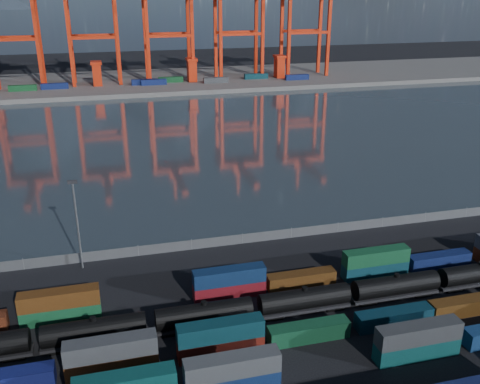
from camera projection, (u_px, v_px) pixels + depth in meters
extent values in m
plane|color=black|center=(291.00, 327.00, 78.67)|extent=(700.00, 700.00, 0.00)
plane|color=#29353C|center=(182.00, 139.00, 173.23)|extent=(700.00, 700.00, 0.00)
cube|color=#514F4C|center=(149.00, 82.00, 267.43)|extent=(700.00, 70.00, 2.00)
cube|color=#0D4542|center=(125.00, 384.00, 62.02)|extent=(11.92, 2.42, 2.58)
cube|color=navy|center=(232.00, 382.00, 65.98)|extent=(11.92, 2.42, 2.58)
cube|color=#494C4F|center=(232.00, 365.00, 65.04)|extent=(11.92, 2.42, 2.58)
cube|color=#0C403F|center=(416.00, 349.00, 71.99)|extent=(11.92, 2.42, 2.58)
cube|color=#36383A|center=(419.00, 333.00, 71.05)|extent=(11.92, 2.42, 2.58)
cube|color=navy|center=(5.00, 381.00, 66.12)|extent=(11.81, 2.40, 2.56)
cube|color=#5C2D12|center=(112.00, 364.00, 69.16)|extent=(11.81, 2.40, 2.56)
cube|color=#3F4244|center=(111.00, 348.00, 68.23)|extent=(11.81, 2.40, 2.56)
cube|color=#62170E|center=(221.00, 346.00, 72.54)|extent=(11.81, 2.40, 2.56)
cube|color=#0B333C|center=(220.00, 330.00, 71.61)|extent=(11.81, 2.40, 2.56)
cube|color=#134A2C|center=(309.00, 332.00, 75.54)|extent=(11.81, 2.40, 2.56)
cube|color=#0B2A39|center=(394.00, 318.00, 78.68)|extent=(11.81, 2.40, 2.56)
cube|color=#502F10|center=(465.00, 306.00, 81.53)|extent=(11.81, 2.40, 2.56)
cube|color=#16552F|center=(61.00, 313.00, 79.87)|extent=(11.66, 2.37, 2.53)
cube|color=#5A3212|center=(59.00, 298.00, 78.94)|extent=(11.66, 2.37, 2.53)
cube|color=maroon|center=(229.00, 289.00, 85.96)|extent=(11.66, 2.37, 2.53)
cube|color=#0F264C|center=(229.00, 276.00, 85.04)|extent=(11.66, 2.37, 2.53)
cube|color=#502D10|center=(301.00, 279.00, 88.84)|extent=(11.66, 2.37, 2.53)
cube|color=#0D3744|center=(375.00, 269.00, 92.02)|extent=(11.66, 2.37, 2.53)
cube|color=#16522E|center=(376.00, 256.00, 91.09)|extent=(11.66, 2.37, 2.53)
cube|color=#0F1B4C|center=(439.00, 260.00, 94.97)|extent=(11.66, 2.37, 2.53)
cube|color=black|center=(15.00, 355.00, 72.25)|extent=(2.71, 1.95, 0.65)
cylinder|color=black|center=(94.00, 330.00, 73.95)|extent=(14.11, 3.15, 3.15)
cylinder|color=black|center=(93.00, 319.00, 73.32)|extent=(0.87, 0.87, 0.54)
cube|color=black|center=(95.00, 340.00, 74.59)|extent=(14.65, 2.17, 0.43)
cube|color=black|center=(59.00, 348.00, 73.60)|extent=(2.71, 1.95, 0.65)
cube|color=black|center=(131.00, 337.00, 75.89)|extent=(2.71, 1.95, 0.65)
cylinder|color=black|center=(204.00, 313.00, 77.59)|extent=(14.11, 3.15, 3.15)
cylinder|color=black|center=(204.00, 303.00, 76.96)|extent=(0.87, 0.87, 0.54)
cube|color=black|center=(204.00, 323.00, 78.23)|extent=(14.65, 2.17, 0.43)
cube|color=black|center=(171.00, 331.00, 77.24)|extent=(2.71, 1.95, 0.65)
cube|color=black|center=(237.00, 321.00, 79.53)|extent=(2.71, 1.95, 0.65)
cylinder|color=black|center=(304.00, 299.00, 81.23)|extent=(14.11, 3.15, 3.15)
cylinder|color=black|center=(305.00, 289.00, 80.60)|extent=(0.87, 0.87, 0.54)
cube|color=black|center=(304.00, 308.00, 81.87)|extent=(14.65, 2.17, 0.43)
cube|color=black|center=(273.00, 315.00, 80.88)|extent=(2.71, 1.95, 0.65)
cube|color=black|center=(333.00, 306.00, 83.17)|extent=(2.71, 1.95, 0.65)
cylinder|color=black|center=(396.00, 285.00, 84.87)|extent=(14.11, 3.15, 3.15)
cylinder|color=black|center=(397.00, 276.00, 84.24)|extent=(0.87, 0.87, 0.54)
cube|color=black|center=(395.00, 294.00, 85.51)|extent=(14.65, 2.17, 0.43)
cube|color=black|center=(367.00, 301.00, 84.52)|extent=(2.71, 1.95, 0.65)
cube|color=black|center=(421.00, 293.00, 86.81)|extent=(2.71, 1.95, 0.65)
cylinder|color=black|center=(480.00, 273.00, 88.51)|extent=(14.11, 3.15, 3.15)
cube|color=black|center=(478.00, 282.00, 89.15)|extent=(14.65, 2.17, 0.43)
cube|color=black|center=(452.00, 288.00, 88.16)|extent=(2.71, 1.95, 0.65)
cube|color=#595B5E|center=(243.00, 239.00, 103.52)|extent=(160.00, 0.06, 2.00)
cylinder|color=slate|center=(23.00, 264.00, 94.09)|extent=(0.12, 0.12, 2.20)
cylinder|color=slate|center=(82.00, 257.00, 96.44)|extent=(0.12, 0.12, 2.20)
cylinder|color=slate|center=(138.00, 251.00, 98.79)|extent=(0.12, 0.12, 2.20)
cylinder|color=slate|center=(192.00, 244.00, 101.14)|extent=(0.12, 0.12, 2.20)
cylinder|color=slate|center=(243.00, 238.00, 103.49)|extent=(0.12, 0.12, 2.20)
cylinder|color=slate|center=(291.00, 233.00, 105.83)|extent=(0.12, 0.12, 2.20)
cylinder|color=slate|center=(338.00, 227.00, 108.18)|extent=(0.12, 0.12, 2.20)
cylinder|color=slate|center=(383.00, 222.00, 110.53)|extent=(0.12, 0.12, 2.20)
cylinder|color=slate|center=(425.00, 217.00, 112.88)|extent=(0.12, 0.12, 2.20)
cylinder|color=slate|center=(466.00, 212.00, 115.23)|extent=(0.12, 0.12, 2.20)
cylinder|color=slate|center=(78.00, 227.00, 92.12)|extent=(0.36, 0.36, 16.00)
cube|color=black|center=(72.00, 182.00, 89.08)|extent=(1.60, 0.40, 0.60)
cube|color=red|center=(38.00, 44.00, 238.55)|extent=(1.54, 1.54, 43.37)
cube|color=red|center=(40.00, 41.00, 248.96)|extent=(1.54, 1.54, 43.37)
cube|color=red|center=(12.00, 40.00, 235.27)|extent=(21.20, 1.35, 1.35)
cube|color=red|center=(15.00, 37.00, 245.68)|extent=(21.20, 1.35, 1.35)
cube|color=red|center=(70.00, 43.00, 241.79)|extent=(1.54, 1.54, 43.37)
cube|color=red|center=(71.00, 41.00, 252.20)|extent=(1.54, 1.54, 43.37)
cube|color=red|center=(118.00, 42.00, 246.77)|extent=(1.54, 1.54, 43.37)
cube|color=red|center=(117.00, 39.00, 257.18)|extent=(1.54, 1.54, 43.37)
cube|color=red|center=(93.00, 38.00, 243.49)|extent=(21.20, 1.35, 1.35)
cube|color=red|center=(93.00, 35.00, 253.90)|extent=(21.20, 1.35, 1.35)
cube|color=red|center=(148.00, 41.00, 250.01)|extent=(1.54, 1.54, 43.37)
cube|color=red|center=(145.00, 39.00, 260.42)|extent=(1.54, 1.54, 43.37)
cube|color=red|center=(192.00, 40.00, 254.99)|extent=(1.54, 1.54, 43.37)
cube|color=red|center=(188.00, 38.00, 265.40)|extent=(1.54, 1.54, 43.37)
cube|color=red|center=(170.00, 36.00, 251.70)|extent=(21.20, 1.35, 1.35)
cube|color=red|center=(167.00, 34.00, 262.12)|extent=(21.20, 1.35, 1.35)
cube|color=red|center=(221.00, 39.00, 258.23)|extent=(1.54, 1.54, 43.37)
cube|color=red|center=(216.00, 37.00, 268.64)|extent=(1.54, 1.54, 43.37)
cube|color=red|center=(263.00, 38.00, 263.21)|extent=(1.54, 1.54, 43.37)
cube|color=red|center=(256.00, 36.00, 273.62)|extent=(1.54, 1.54, 43.37)
cube|color=red|center=(242.00, 34.00, 259.92)|extent=(21.20, 1.35, 1.35)
cube|color=red|center=(236.00, 32.00, 270.34)|extent=(21.20, 1.35, 1.35)
cube|color=red|center=(289.00, 38.00, 266.45)|extent=(1.54, 1.54, 43.37)
cube|color=red|center=(281.00, 35.00, 276.86)|extent=(1.54, 1.54, 43.37)
cube|color=red|center=(328.00, 36.00, 271.43)|extent=(1.54, 1.54, 43.37)
cube|color=red|center=(320.00, 34.00, 281.84)|extent=(1.54, 1.54, 43.37)
cube|color=red|center=(309.00, 33.00, 268.14)|extent=(21.20, 1.35, 1.35)
cube|color=red|center=(301.00, 31.00, 278.56)|extent=(21.20, 1.35, 1.35)
cube|color=navy|center=(154.00, 82.00, 252.94)|extent=(12.00, 2.44, 2.60)
cube|color=navy|center=(297.00, 77.00, 266.16)|extent=(12.00, 2.44, 2.60)
cube|color=navy|center=(144.00, 82.00, 253.19)|extent=(12.00, 2.44, 2.60)
cube|color=#3F4244|center=(216.00, 80.00, 258.14)|extent=(12.00, 2.44, 2.60)
cube|color=#144C23|center=(23.00, 88.00, 238.79)|extent=(12.00, 2.44, 2.60)
cube|color=navy|center=(55.00, 86.00, 243.18)|extent=(12.00, 2.44, 2.60)
cube|color=#144C23|center=(171.00, 80.00, 259.30)|extent=(12.00, 2.44, 2.60)
cube|color=#0C3842|center=(256.00, 76.00, 268.83)|extent=(12.00, 2.44, 2.60)
cube|color=red|center=(97.00, 75.00, 250.35)|extent=(4.00, 6.00, 10.00)
cube|color=red|center=(96.00, 63.00, 248.34)|extent=(5.00, 7.00, 1.20)
cube|color=red|center=(192.00, 71.00, 260.92)|extent=(4.00, 6.00, 10.00)
cube|color=red|center=(192.00, 59.00, 258.91)|extent=(5.00, 7.00, 1.20)
cube|color=red|center=(279.00, 67.00, 271.49)|extent=(4.00, 6.00, 10.00)
cube|color=red|center=(280.00, 56.00, 269.48)|extent=(5.00, 7.00, 1.20)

